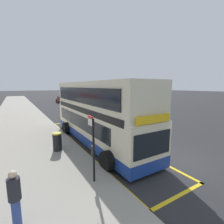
# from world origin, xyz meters

# --- Properties ---
(ground_plane) EXTENTS (260.00, 260.00, 0.00)m
(ground_plane) POSITION_xyz_m (0.00, 32.00, 0.00)
(ground_plane) COLOR #28282B
(pavement_near) EXTENTS (6.00, 76.00, 0.14)m
(pavement_near) POSITION_xyz_m (-7.00, 32.00, 0.07)
(pavement_near) COLOR gray
(pavement_near) RESTS_ON ground
(double_decker_bus) EXTENTS (3.16, 11.52, 4.40)m
(double_decker_bus) POSITION_xyz_m (-2.46, 5.08, 2.07)
(double_decker_bus) COLOR beige
(double_decker_bus) RESTS_ON ground
(bus_bay_markings) EXTENTS (3.18, 14.79, 0.01)m
(bus_bay_markings) POSITION_xyz_m (-2.41, 5.25, 0.01)
(bus_bay_markings) COLOR gold
(bus_bay_markings) RESTS_ON ground
(bus_stop_sign) EXTENTS (0.09, 0.51, 2.76)m
(bus_stop_sign) POSITION_xyz_m (-4.85, 0.35, 1.75)
(bus_stop_sign) COLOR black
(bus_stop_sign) RESTS_ON pavement_near
(parked_car_maroon_distant) EXTENTS (2.09, 4.20, 1.62)m
(parked_car_maroon_distant) POSITION_xyz_m (2.90, 21.47, 0.80)
(parked_car_maroon_distant) COLOR maroon
(parked_car_maroon_distant) RESTS_ON ground
(parked_car_maroon_far) EXTENTS (2.09, 4.20, 1.62)m
(parked_car_maroon_far) POSITION_xyz_m (2.52, 35.44, 0.80)
(parked_car_maroon_far) COLOR maroon
(parked_car_maroon_far) RESTS_ON ground
(parked_car_white_ahead) EXTENTS (2.09, 4.20, 1.62)m
(parked_car_white_ahead) POSITION_xyz_m (5.03, 43.81, 0.80)
(parked_car_white_ahead) COLOR silver
(parked_car_white_ahead) RESTS_ON ground
(pedestrian_waiting_near_sign) EXTENTS (0.34, 0.34, 1.68)m
(pedestrian_waiting_near_sign) POSITION_xyz_m (-7.67, -0.59, 1.06)
(pedestrian_waiting_near_sign) COLOR #33478C
(pedestrian_waiting_near_sign) RESTS_ON pavement_near
(litter_bin) EXTENTS (0.56, 0.56, 1.13)m
(litter_bin) POSITION_xyz_m (-5.40, 4.47, 0.71)
(litter_bin) COLOR black
(litter_bin) RESTS_ON pavement_near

